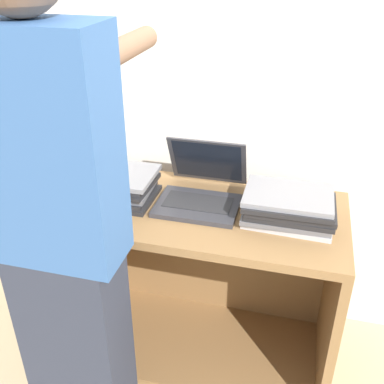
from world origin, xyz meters
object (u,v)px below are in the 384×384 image
object	(u,v)px
laptop_open	(201,190)
laptop_stack_right	(289,207)
laptop_stack_left	(113,184)
person	(62,240)

from	to	relation	value
laptop_open	laptop_stack_right	world-z (taller)	laptop_open
laptop_stack_right	laptop_open	bearing A→B (deg)	171.31
laptop_stack_left	person	world-z (taller)	person
laptop_open	laptop_stack_right	xyz separation A→B (m)	(0.36, -0.06, 0.01)
laptop_open	laptop_stack_left	bearing A→B (deg)	-171.18
laptop_stack_left	person	bearing A→B (deg)	-83.38
laptop_stack_right	person	size ratio (longest dim) A/B	0.19
laptop_stack_left	laptop_open	bearing A→B (deg)	8.82
laptop_stack_left	laptop_stack_right	world-z (taller)	same
laptop_open	laptop_stack_left	xyz separation A→B (m)	(-0.37, -0.06, 0.01)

